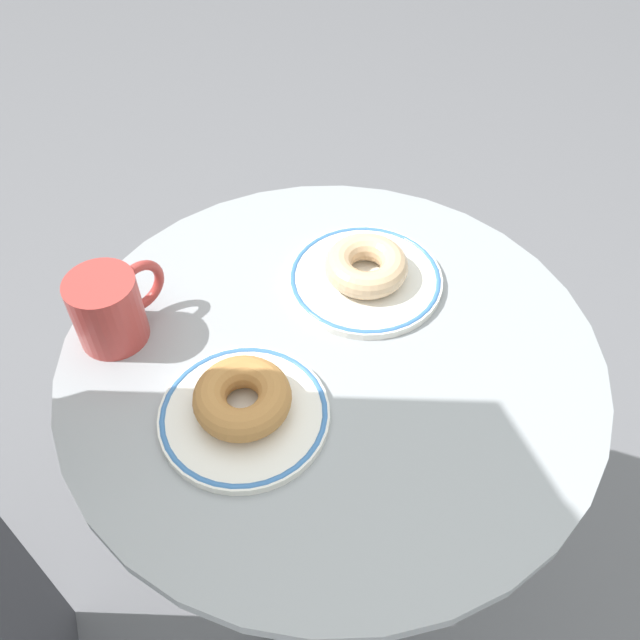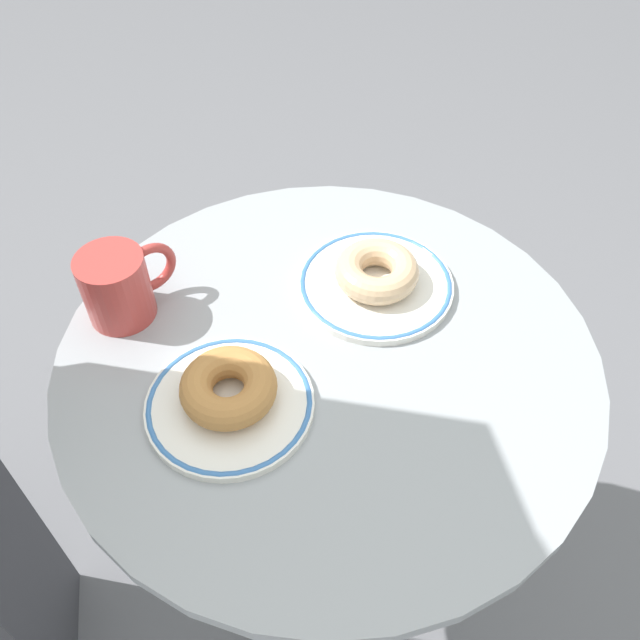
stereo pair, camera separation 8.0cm
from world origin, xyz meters
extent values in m
cube|color=slate|center=(0.00, 0.00, -0.01)|extent=(7.00, 7.00, 0.02)
cylinder|color=#999EA3|center=(0.00, 0.00, 0.70)|extent=(0.64, 0.64, 0.02)
cylinder|color=#999EA3|center=(0.00, 0.00, 0.36)|extent=(0.06, 0.06, 0.67)
cylinder|color=#999EA3|center=(0.00, 0.00, 0.01)|extent=(0.30, 0.30, 0.03)
cylinder|color=white|center=(-0.12, 0.05, 0.72)|extent=(0.19, 0.19, 0.01)
torus|color=#3D75BC|center=(-0.12, 0.05, 0.72)|extent=(0.18, 0.18, 0.01)
cylinder|color=white|center=(0.12, 0.01, 0.72)|extent=(0.20, 0.20, 0.01)
torus|color=#3D75BC|center=(0.12, 0.01, 0.72)|extent=(0.19, 0.19, 0.01)
torus|color=#BC7F42|center=(-0.12, 0.05, 0.74)|extent=(0.12, 0.12, 0.04)
torus|color=#E0B789|center=(0.12, 0.01, 0.74)|extent=(0.15, 0.15, 0.04)
cylinder|color=#B73D38|center=(-0.09, 0.24, 0.76)|extent=(0.08, 0.08, 0.09)
torus|color=#B73D38|center=(-0.05, 0.23, 0.76)|extent=(0.07, 0.03, 0.07)
camera|label=1|loc=(-0.46, -0.21, 1.34)|focal=38.12mm
camera|label=2|loc=(-0.42, -0.28, 1.34)|focal=38.12mm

